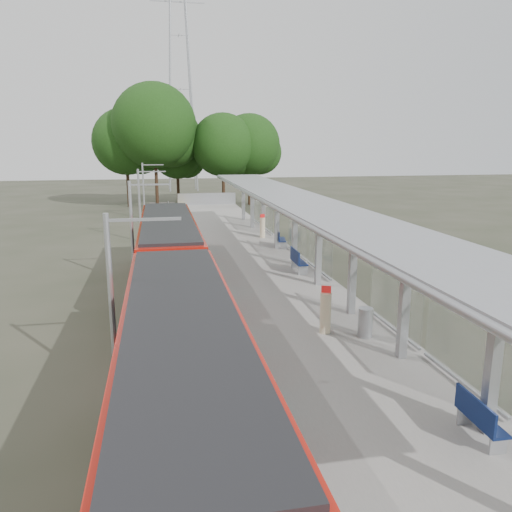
{
  "coord_description": "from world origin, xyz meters",
  "views": [
    {
      "loc": [
        -4.89,
        -6.74,
        7.22
      ],
      "look_at": [
        -0.72,
        14.59,
        2.3
      ],
      "focal_mm": 35.0,
      "sensor_mm": 36.0,
      "label": 1
    }
  ],
  "objects_px": {
    "info_pillar_near": "(325,313)",
    "litter_bin": "(365,322)",
    "bench_far": "(280,238)",
    "info_pillar_far": "(262,227)",
    "train": "(174,289)",
    "bench_mid": "(297,260)",
    "bench_near": "(479,417)"
  },
  "relations": [
    {
      "from": "train",
      "to": "litter_bin",
      "type": "distance_m",
      "value": 6.87
    },
    {
      "from": "bench_far",
      "to": "bench_mid",
      "type": "bearing_deg",
      "value": -85.67
    },
    {
      "from": "train",
      "to": "info_pillar_near",
      "type": "height_order",
      "value": "train"
    },
    {
      "from": "bench_far",
      "to": "info_pillar_near",
      "type": "distance_m",
      "value": 14.28
    },
    {
      "from": "info_pillar_near",
      "to": "bench_far",
      "type": "bearing_deg",
      "value": 103.69
    },
    {
      "from": "bench_far",
      "to": "litter_bin",
      "type": "height_order",
      "value": "bench_far"
    },
    {
      "from": "train",
      "to": "info_pillar_far",
      "type": "xyz_separation_m",
      "value": [
        6.38,
        14.82,
        -0.36
      ]
    },
    {
      "from": "litter_bin",
      "to": "bench_far",
      "type": "bearing_deg",
      "value": 87.14
    },
    {
      "from": "bench_far",
      "to": "info_pillar_near",
      "type": "xyz_separation_m",
      "value": [
        -1.91,
        -14.16,
        0.16
      ]
    },
    {
      "from": "info_pillar_near",
      "to": "train",
      "type": "bearing_deg",
      "value": 173.99
    },
    {
      "from": "info_pillar_near",
      "to": "litter_bin",
      "type": "height_order",
      "value": "info_pillar_near"
    },
    {
      "from": "bench_far",
      "to": "info_pillar_near",
      "type": "bearing_deg",
      "value": -87.52
    },
    {
      "from": "bench_mid",
      "to": "info_pillar_near",
      "type": "bearing_deg",
      "value": -98.0
    },
    {
      "from": "train",
      "to": "info_pillar_near",
      "type": "relative_size",
      "value": 16.9
    },
    {
      "from": "train",
      "to": "bench_mid",
      "type": "relative_size",
      "value": 16.48
    },
    {
      "from": "bench_near",
      "to": "info_pillar_far",
      "type": "distance_m",
      "value": 23.91
    },
    {
      "from": "bench_near",
      "to": "litter_bin",
      "type": "distance_m",
      "value": 5.94
    },
    {
      "from": "bench_mid",
      "to": "litter_bin",
      "type": "height_order",
      "value": "bench_mid"
    },
    {
      "from": "train",
      "to": "bench_mid",
      "type": "distance_m",
      "value": 8.31
    },
    {
      "from": "bench_near",
      "to": "info_pillar_near",
      "type": "distance_m",
      "value": 6.65
    },
    {
      "from": "bench_far",
      "to": "info_pillar_far",
      "type": "relative_size",
      "value": 0.98
    },
    {
      "from": "litter_bin",
      "to": "train",
      "type": "bearing_deg",
      "value": 152.73
    },
    {
      "from": "bench_far",
      "to": "info_pillar_far",
      "type": "bearing_deg",
      "value": 107.97
    },
    {
      "from": "train",
      "to": "bench_far",
      "type": "height_order",
      "value": "train"
    },
    {
      "from": "bench_mid",
      "to": "bench_far",
      "type": "distance_m",
      "value": 6.13
    },
    {
      "from": "info_pillar_near",
      "to": "litter_bin",
      "type": "relative_size",
      "value": 1.67
    },
    {
      "from": "train",
      "to": "info_pillar_near",
      "type": "distance_m",
      "value": 5.55
    },
    {
      "from": "info_pillar_far",
      "to": "train",
      "type": "bearing_deg",
      "value": -125.89
    },
    {
      "from": "train",
      "to": "bench_mid",
      "type": "height_order",
      "value": "train"
    },
    {
      "from": "info_pillar_far",
      "to": "litter_bin",
      "type": "distance_m",
      "value": 17.97
    },
    {
      "from": "train",
      "to": "bench_far",
      "type": "relative_size",
      "value": 17.63
    },
    {
      "from": "bench_far",
      "to": "info_pillar_near",
      "type": "height_order",
      "value": "info_pillar_near"
    }
  ]
}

